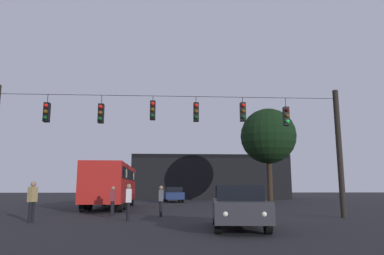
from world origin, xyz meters
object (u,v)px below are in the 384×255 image
object	(u,v)px
pedestrian_crossing_left	(32,199)
pedestrian_crossing_center	(113,199)
pedestrian_crossing_right	(128,200)
pedestrian_near_bus	(161,199)
tree_left_silhouette	(268,136)
car_far_left	(173,194)
city_bus	(112,182)
car_near_right	(238,206)

from	to	relation	value
pedestrian_crossing_left	pedestrian_crossing_center	world-z (taller)	pedestrian_crossing_left
pedestrian_crossing_right	pedestrian_near_bus	xyz separation A→B (m)	(1.38, 2.23, -0.04)
tree_left_silhouette	car_far_left	bearing A→B (deg)	155.83
city_bus	pedestrian_near_bus	xyz separation A→B (m)	(3.74, -7.73, -1.00)
pedestrian_crossing_left	pedestrian_crossing_right	distance (m)	4.03
city_bus	pedestrian_near_bus	world-z (taller)	city_bus
city_bus	pedestrian_crossing_right	size ratio (longest dim) A/B	6.87
car_near_right	pedestrian_near_bus	size ratio (longest dim) A/B	2.90
pedestrian_crossing_left	tree_left_silhouette	distance (m)	23.29
city_bus	pedestrian_crossing_center	world-z (taller)	city_bus
city_bus	pedestrian_crossing_left	world-z (taller)	city_bus
city_bus	car_near_right	world-z (taller)	city_bus
car_far_left	pedestrian_crossing_right	size ratio (longest dim) A/B	2.77
pedestrian_crossing_left	pedestrian_near_bus	xyz separation A→B (m)	(5.38, 2.69, -0.10)
pedestrian_crossing_center	pedestrian_crossing_left	bearing A→B (deg)	-131.62
car_near_right	pedestrian_crossing_left	bearing A→B (deg)	161.18
city_bus	pedestrian_crossing_left	size ratio (longest dim) A/B	6.49
car_near_right	pedestrian_crossing_left	world-z (taller)	pedestrian_crossing_left
city_bus	pedestrian_crossing_center	size ratio (longest dim) A/B	7.32
pedestrian_crossing_left	pedestrian_near_bus	size ratio (longest dim) A/B	1.10
car_near_right	pedestrian_crossing_right	world-z (taller)	pedestrian_crossing_right
pedestrian_crossing_right	pedestrian_near_bus	distance (m)	2.63
city_bus	pedestrian_near_bus	bearing A→B (deg)	-64.16
car_near_right	pedestrian_crossing_right	distance (m)	5.42
car_far_left	tree_left_silhouette	size ratio (longest dim) A/B	0.50
pedestrian_crossing_left	pedestrian_crossing_right	xyz separation A→B (m)	(4.01, 0.45, -0.06)
pedestrian_near_bus	tree_left_silhouette	world-z (taller)	tree_left_silhouette
car_far_left	pedestrian_crossing_center	distance (m)	18.06
pedestrian_near_bus	city_bus	bearing A→B (deg)	115.84
car_near_right	pedestrian_crossing_right	bearing A→B (deg)	142.65
tree_left_silhouette	pedestrian_near_bus	bearing A→B (deg)	-124.04
car_near_right	pedestrian_crossing_center	size ratio (longest dim) A/B	2.96
pedestrian_crossing_center	tree_left_silhouette	bearing A→B (deg)	48.49
car_far_left	pedestrian_crossing_center	size ratio (longest dim) A/B	2.95
pedestrian_crossing_left	tree_left_silhouette	bearing A→B (deg)	48.47
pedestrian_crossing_right	pedestrian_near_bus	bearing A→B (deg)	58.37
pedestrian_crossing_right	pedestrian_crossing_center	bearing A→B (deg)	112.40
city_bus	car_near_right	bearing A→B (deg)	-63.26
pedestrian_near_bus	tree_left_silhouette	xyz separation A→B (m)	(9.65, 14.29, 5.40)
car_near_right	pedestrian_crossing_right	size ratio (longest dim) A/B	2.78
car_far_left	city_bus	bearing A→B (deg)	-112.91
pedestrian_crossing_right	tree_left_silhouette	bearing A→B (deg)	56.28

